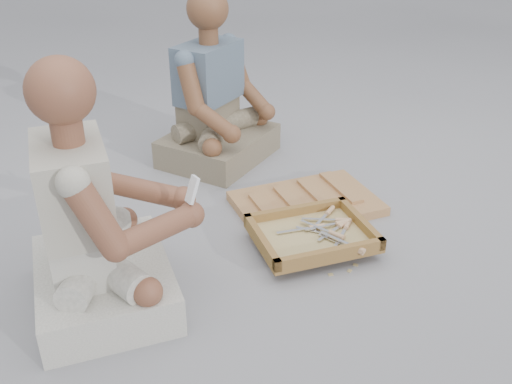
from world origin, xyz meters
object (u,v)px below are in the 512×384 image
craftsman (95,228)px  tool_tray (312,235)px  companion (215,106)px  carved_panel (306,203)px

craftsman → tool_tray: bearing=93.3°
craftsman → companion: 1.34m
tool_tray → companion: bearing=84.9°
tool_tray → companion: (0.09, 1.04, 0.25)m
tool_tray → craftsman: bearing=171.8°
carved_panel → tool_tray: bearing=-122.3°
carved_panel → companion: size_ratio=0.71×
companion → craftsman: bearing=14.7°
carved_panel → craftsman: size_ratio=0.71×
tool_tray → companion: 1.08m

